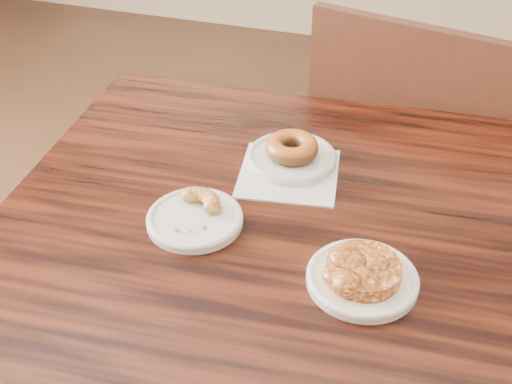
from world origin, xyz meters
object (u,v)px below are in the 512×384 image
(glazed_donut, at_px, (292,147))
(cruller_fragment, at_px, (194,210))
(cafe_table, at_px, (266,376))
(chair_far, at_px, (420,158))
(apple_fritter, at_px, (364,267))

(glazed_donut, xyz_separation_m, cruller_fragment, (-0.10, -0.21, -0.01))
(cafe_table, distance_m, chair_far, 0.78)
(cafe_table, distance_m, glazed_donut, 0.45)
(apple_fritter, bearing_deg, chair_far, 87.00)
(apple_fritter, xyz_separation_m, cruller_fragment, (-0.28, 0.05, -0.00))
(chair_far, bearing_deg, cruller_fragment, 79.85)
(chair_far, bearing_deg, apple_fritter, 99.77)
(chair_far, relative_size, cruller_fragment, 9.45)
(cruller_fragment, bearing_deg, chair_far, 67.08)
(cafe_table, bearing_deg, glazed_donut, 89.76)
(glazed_donut, bearing_deg, cafe_table, -86.27)
(glazed_donut, xyz_separation_m, apple_fritter, (0.18, -0.26, -0.00))
(apple_fritter, relative_size, cruller_fragment, 1.58)
(cafe_table, bearing_deg, apple_fritter, -27.98)
(cruller_fragment, bearing_deg, glazed_donut, 63.90)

